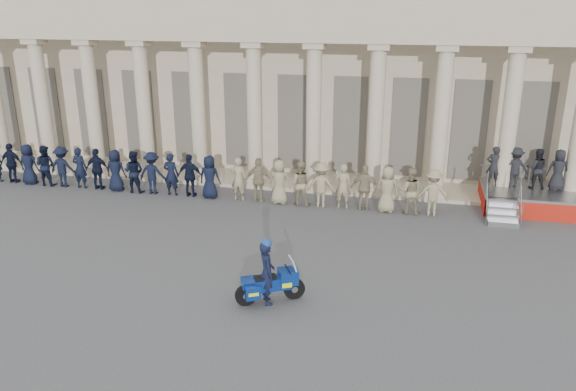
{
  "coord_description": "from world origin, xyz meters",
  "views": [
    {
      "loc": [
        5.58,
        -15.12,
        7.72
      ],
      "look_at": [
        1.49,
        2.42,
        1.6
      ],
      "focal_mm": 35.0,
      "sensor_mm": 36.0,
      "label": 1
    }
  ],
  "objects": [
    {
      "name": "motorcycle",
      "position": [
        2.02,
        -1.92,
        0.54
      ],
      "size": [
        1.78,
        1.26,
        1.26
      ],
      "rotation": [
        0.0,
        0.0,
        0.5
      ],
      "color": "black",
      "rests_on": "ground"
    },
    {
      "name": "officer_rank",
      "position": [
        -4.23,
        5.98,
        0.92
      ],
      "size": [
        22.25,
        0.7,
        1.84
      ],
      "color": "black",
      "rests_on": "ground"
    },
    {
      "name": "reviewing_stand",
      "position": [
        10.26,
        7.67,
        1.3
      ],
      "size": [
        4.05,
        3.86,
        2.42
      ],
      "color": "gray",
      "rests_on": "ground"
    },
    {
      "name": "rider",
      "position": [
        1.93,
        -1.98,
        0.93
      ],
      "size": [
        0.69,
        0.78,
        1.88
      ],
      "rotation": [
        0.0,
        0.0,
        2.07
      ],
      "color": "black",
      "rests_on": "ground"
    },
    {
      "name": "building",
      "position": [
        -0.0,
        14.74,
        4.52
      ],
      "size": [
        40.0,
        12.5,
        9.0
      ],
      "color": "tan",
      "rests_on": "ground"
    },
    {
      "name": "ground",
      "position": [
        0.0,
        0.0,
        0.0
      ],
      "size": [
        90.0,
        90.0,
        0.0
      ],
      "primitive_type": "plane",
      "color": "#414144",
      "rests_on": "ground"
    }
  ]
}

